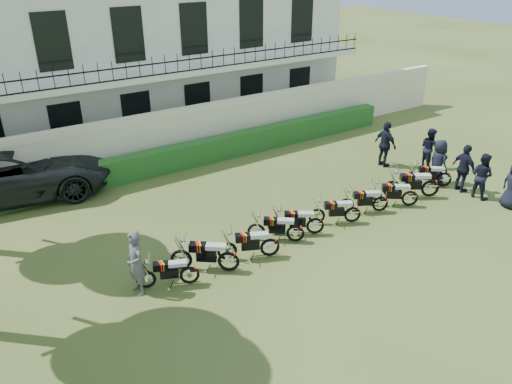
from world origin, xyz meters
The scene contains 21 objects.
ground centered at (0.00, 0.00, 0.00)m, with size 100.00×100.00×0.00m, color #3C491D.
perimeter_wall centered at (0.00, 8.00, 1.17)m, with size 30.00×0.35×2.30m.
hedge centered at (1.00, 7.20, 0.50)m, with size 18.00×0.60×1.00m, color #1B4B1A.
building centered at (0.00, 13.96, 3.71)m, with size 20.40×9.60×7.40m.
motorcycle_0 centered at (-4.06, -0.26, 0.43)m, with size 1.61×0.81×0.94m.
motorcycle_1 centered at (-2.88, -0.33, 0.50)m, with size 1.63×1.29×1.08m.
motorcycle_2 centered at (-1.46, -0.33, 0.47)m, with size 1.74×0.90×1.02m.
motorcycle_3 centered at (-0.33, -0.09, 0.45)m, with size 1.46×1.19×0.98m.
motorcycle_4 centered at (0.49, -0.06, 0.45)m, with size 1.58×1.03×0.98m.
motorcycle_5 centered at (2.02, -0.15, 0.45)m, with size 1.61×0.92×0.97m.
motorcycle_6 centered at (3.35, -0.11, 0.45)m, with size 1.64×0.91×0.98m.
motorcycle_7 centered at (4.54, -0.38, 0.46)m, with size 1.55×1.15×1.01m.
motorcycle_8 centered at (5.72, -0.29, 0.52)m, with size 1.83×1.18×1.14m.
motorcycle_9 centered at (6.89, 0.01, 0.46)m, with size 1.50×1.16×0.99m.
suv centered at (-7.14, 8.07, 0.97)m, with size 3.23×7.00×1.95m, color black.
inspector centered at (-5.37, 0.18, 0.93)m, with size 0.67×0.44×1.85m, color #5B5B60.
officer_1 centered at (7.26, -1.24, 0.86)m, with size 0.84×0.65×1.72m, color black.
officer_2 centered at (7.14, -0.58, 0.93)m, with size 1.09×0.45×1.86m, color black.
officer_3 centered at (6.94, 0.42, 0.89)m, with size 0.87×0.56×1.77m, color black.
officer_4 centered at (7.91, 1.64, 0.85)m, with size 0.83×0.65×1.71m, color black.
officer_5 centered at (6.46, 2.73, 0.96)m, with size 1.13×0.47×1.93m, color black.
Camera 1 is at (-8.65, -10.63, 8.35)m, focal length 35.00 mm.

